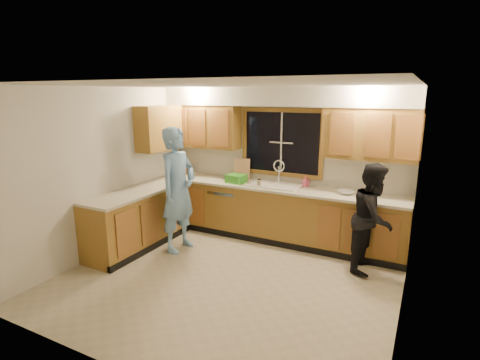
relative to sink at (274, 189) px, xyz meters
name	(u,v)px	position (x,y,z in m)	size (l,w,h in m)	color
floor	(227,279)	(0.00, -1.60, -0.86)	(4.20, 4.20, 0.00)	#B5A98B
ceiling	(226,85)	(0.00, -1.60, 1.64)	(4.20, 4.20, 0.00)	silver
wall_back	(281,163)	(0.00, 0.30, 0.39)	(4.20, 4.20, 0.00)	beige
wall_left	(104,172)	(-2.10, -1.60, 0.39)	(3.80, 3.80, 0.00)	beige
wall_right	(410,211)	(2.10, -1.60, 0.39)	(3.80, 3.80, 0.00)	beige
base_cabinets_back	(274,214)	(0.00, 0.00, -0.42)	(4.20, 0.60, 0.88)	olive
base_cabinets_left	(139,219)	(-1.80, -1.25, -0.42)	(0.60, 1.90, 0.88)	olive
countertop_back	(274,187)	(0.00, -0.02, 0.04)	(4.20, 0.63, 0.04)	beige
countertop_left	(138,192)	(-1.79, -1.25, 0.04)	(0.63, 1.90, 0.04)	beige
upper_cabinets_left	(204,126)	(-1.43, 0.13, 0.96)	(1.35, 0.33, 0.75)	olive
upper_cabinets_right	(370,134)	(1.43, 0.13, 0.96)	(1.35, 0.33, 0.75)	olive
upper_cabinets_return	(159,128)	(-1.94, -0.48, 0.96)	(0.33, 0.90, 0.75)	olive
soffit	(279,97)	(0.00, 0.12, 1.49)	(4.20, 0.35, 0.30)	silver
window_frame	(282,143)	(0.00, 0.29, 0.74)	(1.44, 0.03, 1.14)	black
sink	(274,189)	(0.00, 0.00, 0.00)	(0.86, 0.52, 0.57)	white
dishwasher	(229,209)	(-0.85, -0.01, -0.45)	(0.60, 0.56, 0.82)	silver
stove	(112,230)	(-1.80, -1.82, -0.41)	(0.58, 0.75, 0.90)	silver
man	(178,190)	(-1.15, -1.06, 0.10)	(0.70, 0.46, 1.92)	#6C9CCC
woman	(373,218)	(1.62, -0.44, -0.11)	(0.73, 0.57, 1.51)	black
knife_block	(184,168)	(-1.84, 0.06, 0.17)	(0.13, 0.10, 0.23)	#99612A
cutting_board	(242,169)	(-0.68, 0.17, 0.24)	(0.28, 0.02, 0.37)	tan
dish_crate	(236,179)	(-0.66, -0.08, 0.12)	(0.30, 0.28, 0.14)	#369326
soap_bottle	(306,181)	(0.47, 0.19, 0.14)	(0.08, 0.08, 0.18)	#F15B87
bowl	(346,192)	(1.15, 0.01, 0.08)	(0.24, 0.24, 0.06)	silver
can_left	(249,182)	(-0.39, -0.15, 0.12)	(0.07, 0.07, 0.12)	#B8A58D
can_right	(259,183)	(-0.19, -0.19, 0.12)	(0.07, 0.07, 0.13)	#B8A58D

